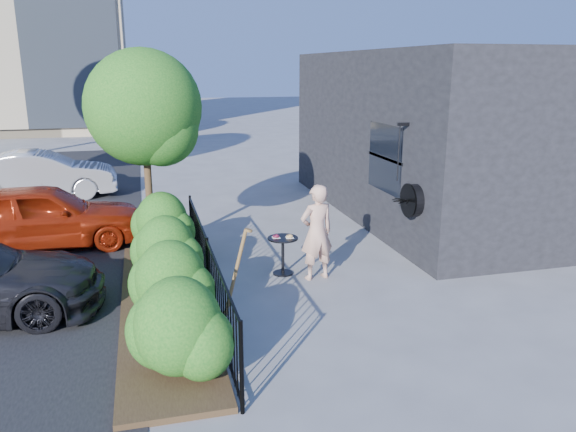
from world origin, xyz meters
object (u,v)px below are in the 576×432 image
object	(u,v)px
cafe_table	(283,249)
patio_tree	(147,115)
shovel	(233,285)
woman	(317,232)
car_silver	(42,175)
car_red	(42,216)

from	to	relation	value
cafe_table	patio_tree	bearing A→B (deg)	141.33
patio_tree	shovel	distance (m)	4.34
cafe_table	shovel	bearing A→B (deg)	-122.35
woman	car_silver	size ratio (longest dim) A/B	0.42
woman	patio_tree	bearing A→B (deg)	-48.34
cafe_table	shovel	distance (m)	2.28
shovel	car_red	bearing A→B (deg)	124.54
cafe_table	car_silver	world-z (taller)	car_silver
patio_tree	cafe_table	world-z (taller)	patio_tree
car_red	car_silver	size ratio (longest dim) A/B	0.98
car_red	car_silver	world-z (taller)	car_red
patio_tree	car_silver	distance (m)	6.90
cafe_table	shovel	world-z (taller)	shovel
woman	shovel	distance (m)	2.34
shovel	car_silver	size ratio (longest dim) A/B	0.37
patio_tree	cafe_table	size ratio (longest dim) A/B	5.36
patio_tree	woman	distance (m)	3.93
cafe_table	woman	distance (m)	0.73
patio_tree	car_silver	world-z (taller)	patio_tree
woman	car_silver	bearing A→B (deg)	-65.08
cafe_table	car_red	xyz separation A→B (m)	(-4.42, 2.73, 0.20)
patio_tree	shovel	xyz separation A→B (m)	(0.98, -3.67, -2.10)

